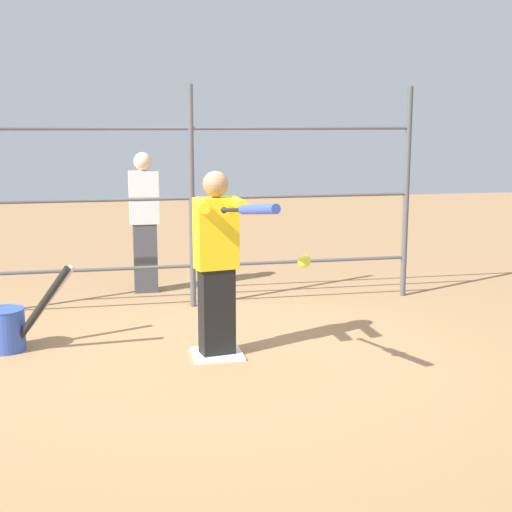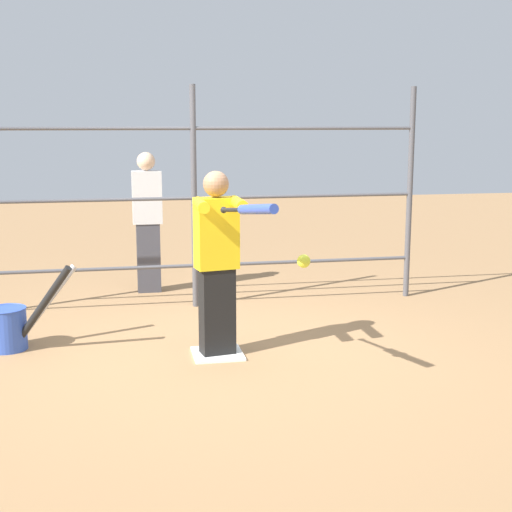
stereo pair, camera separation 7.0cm
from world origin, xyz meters
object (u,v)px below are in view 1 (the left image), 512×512
softball_in_flight (304,261)px  batter (217,258)px  baseball_bat_swinging (254,209)px  bystander_behind_fence (144,220)px  bat_bucket (10,326)px

softball_in_flight → batter: bearing=-52.3°
batter → baseball_bat_swinging: (-0.12, 0.88, 0.49)m
batter → bystander_behind_fence: bystander_behind_fence is taller
baseball_bat_swinging → softball_in_flight: bearing=-153.6°
softball_in_flight → bystander_behind_fence: (0.96, -3.04, -0.08)m
bat_bucket → softball_in_flight: bearing=151.7°
baseball_bat_swinging → bat_bucket: 2.48m
bat_bucket → bystander_behind_fence: (-1.21, -1.87, 0.60)m
softball_in_flight → bystander_behind_fence: 3.19m
baseball_bat_swinging → bystander_behind_fence: 3.33m
bat_bucket → bystander_behind_fence: 2.31m
batter → bat_bucket: batter is taller
batter → softball_in_flight: 0.86m
batter → softball_in_flight: (-0.53, 0.68, 0.08)m
bystander_behind_fence → batter: bearing=100.4°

